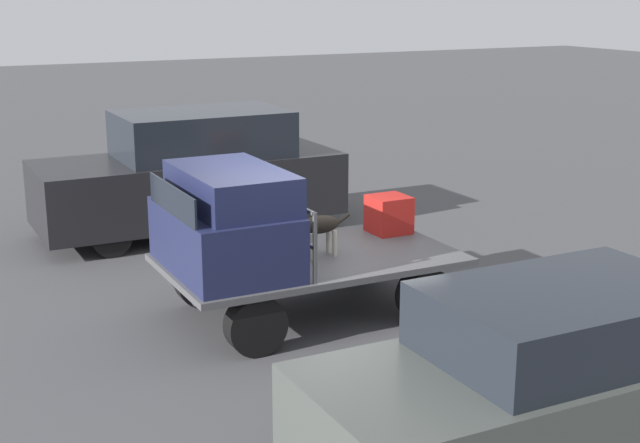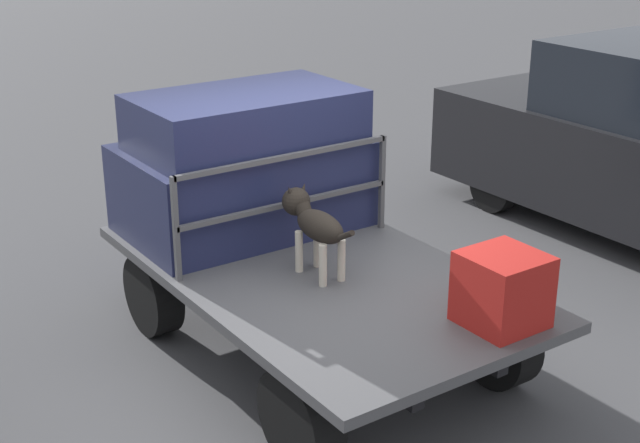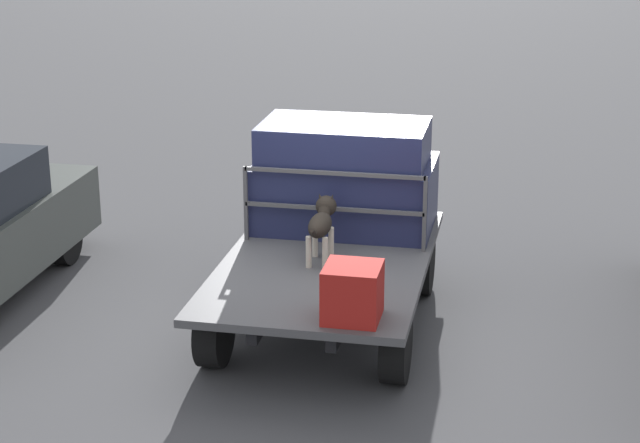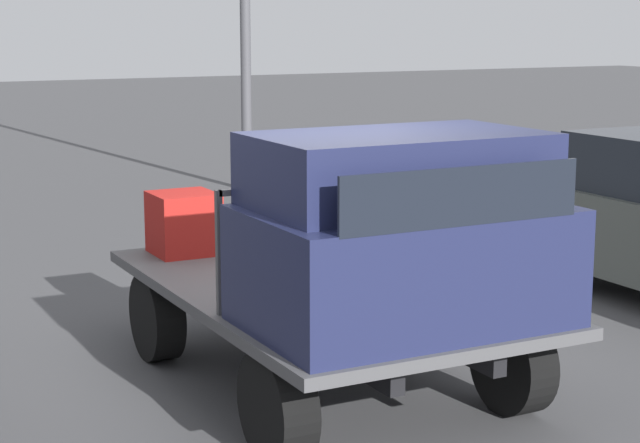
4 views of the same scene
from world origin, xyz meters
TOP-DOWN VIEW (x-y plane):
  - ground_plane at (0.00, 0.00)m, footprint 80.00×80.00m
  - flatbed_truck at (0.00, 0.00)m, footprint 3.58×2.08m
  - truck_cab at (1.09, 0.00)m, footprint 1.26×1.96m
  - truck_headboard at (0.42, 0.00)m, footprint 0.04×1.96m
  - dog at (-0.01, 0.04)m, footprint 0.89×0.23m
  - cargo_crate at (-1.44, -0.52)m, footprint 0.50×0.50m

SIDE VIEW (x-z plane):
  - ground_plane at x=0.00m, z-range 0.00..0.00m
  - flatbed_truck at x=0.00m, z-range 0.18..0.93m
  - cargo_crate at x=-1.44m, z-range 0.75..1.25m
  - dog at x=-0.01m, z-range 0.83..1.48m
  - truck_headboard at x=0.42m, z-range 0.89..1.71m
  - truck_cab at x=1.09m, z-range 0.72..1.91m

